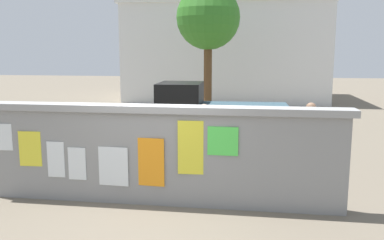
{
  "coord_description": "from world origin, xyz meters",
  "views": [
    {
      "loc": [
        1.61,
        -6.83,
        2.69
      ],
      "look_at": [
        0.19,
        2.75,
        1.07
      ],
      "focal_mm": 37.95,
      "sensor_mm": 36.0,
      "label": 1
    }
  ],
  "objects_px": {
    "motorcycle": "(111,128)",
    "tree_roadside": "(208,19)",
    "bicycle_near": "(125,165)",
    "auto_rickshaw_truck": "(215,117)",
    "person_bystander": "(310,131)",
    "person_walking": "(204,134)"
  },
  "relations": [
    {
      "from": "bicycle_near",
      "to": "tree_roadside",
      "type": "relative_size",
      "value": 0.32
    },
    {
      "from": "auto_rickshaw_truck",
      "to": "person_bystander",
      "type": "distance_m",
      "value": 3.21
    },
    {
      "from": "person_walking",
      "to": "person_bystander",
      "type": "bearing_deg",
      "value": 14.39
    },
    {
      "from": "auto_rickshaw_truck",
      "to": "tree_roadside",
      "type": "xyz_separation_m",
      "value": [
        -0.86,
        5.9,
        3.16
      ]
    },
    {
      "from": "bicycle_near",
      "to": "tree_roadside",
      "type": "height_order",
      "value": "tree_roadside"
    },
    {
      "from": "motorcycle",
      "to": "person_walking",
      "type": "xyz_separation_m",
      "value": [
        3.12,
        -2.94,
        0.52
      ]
    },
    {
      "from": "auto_rickshaw_truck",
      "to": "motorcycle",
      "type": "xyz_separation_m",
      "value": [
        -3.1,
        0.1,
        -0.44
      ]
    },
    {
      "from": "motorcycle",
      "to": "tree_roadside",
      "type": "xyz_separation_m",
      "value": [
        2.24,
        5.8,
        3.59
      ]
    },
    {
      "from": "person_bystander",
      "to": "tree_roadside",
      "type": "height_order",
      "value": "tree_roadside"
    },
    {
      "from": "person_bystander",
      "to": "bicycle_near",
      "type": "bearing_deg",
      "value": -164.15
    },
    {
      "from": "bicycle_near",
      "to": "person_bystander",
      "type": "xyz_separation_m",
      "value": [
        3.85,
        1.09,
        0.62
      ]
    },
    {
      "from": "motorcycle",
      "to": "tree_roadside",
      "type": "bearing_deg",
      "value": 68.86
    },
    {
      "from": "motorcycle",
      "to": "person_walking",
      "type": "relative_size",
      "value": 1.17
    },
    {
      "from": "person_bystander",
      "to": "auto_rickshaw_truck",
      "type": "bearing_deg",
      "value": 135.19
    },
    {
      "from": "person_bystander",
      "to": "tree_roadside",
      "type": "xyz_separation_m",
      "value": [
        -3.14,
        8.17,
        3.07
      ]
    },
    {
      "from": "tree_roadside",
      "to": "motorcycle",
      "type": "bearing_deg",
      "value": -111.14
    },
    {
      "from": "tree_roadside",
      "to": "auto_rickshaw_truck",
      "type": "bearing_deg",
      "value": -81.7
    },
    {
      "from": "auto_rickshaw_truck",
      "to": "person_walking",
      "type": "height_order",
      "value": "auto_rickshaw_truck"
    },
    {
      "from": "motorcycle",
      "to": "person_bystander",
      "type": "relative_size",
      "value": 1.17
    },
    {
      "from": "person_walking",
      "to": "tree_roadside",
      "type": "height_order",
      "value": "tree_roadside"
    },
    {
      "from": "person_walking",
      "to": "tree_roadside",
      "type": "distance_m",
      "value": 9.31
    },
    {
      "from": "person_walking",
      "to": "person_bystander",
      "type": "xyz_separation_m",
      "value": [
        2.26,
        0.58,
        0.0
      ]
    }
  ]
}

